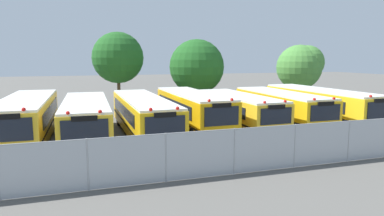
{
  "coord_description": "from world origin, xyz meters",
  "views": [
    {
      "loc": [
        -6.92,
        -21.36,
        4.85
      ],
      "look_at": [
        0.01,
        0.0,
        1.6
      ],
      "focal_mm": 32.35,
      "sensor_mm": 36.0,
      "label": 1
    }
  ],
  "objects_px": {
    "school_bus_4": "(239,110)",
    "tree_2": "(198,67)",
    "school_bus_0": "(27,118)",
    "school_bus_2": "(143,115)",
    "tree_3": "(301,66)",
    "school_bus_3": "(192,110)",
    "school_bus_6": "(320,105)",
    "school_bus_5": "(281,107)",
    "tree_1": "(117,57)",
    "school_bus_1": "(86,118)"
  },
  "relations": [
    {
      "from": "school_bus_1",
      "to": "tree_3",
      "type": "distance_m",
      "value": 23.86
    },
    {
      "from": "school_bus_2",
      "to": "tree_2",
      "type": "distance_m",
      "value": 12.34
    },
    {
      "from": "school_bus_4",
      "to": "tree_3",
      "type": "distance_m",
      "value": 15.45
    },
    {
      "from": "school_bus_0",
      "to": "tree_3",
      "type": "relative_size",
      "value": 1.75
    },
    {
      "from": "school_bus_0",
      "to": "school_bus_2",
      "type": "relative_size",
      "value": 0.95
    },
    {
      "from": "school_bus_6",
      "to": "school_bus_5",
      "type": "bearing_deg",
      "value": -3.04
    },
    {
      "from": "school_bus_6",
      "to": "tree_2",
      "type": "relative_size",
      "value": 1.66
    },
    {
      "from": "tree_1",
      "to": "tree_3",
      "type": "relative_size",
      "value": 1.17
    },
    {
      "from": "school_bus_1",
      "to": "school_bus_6",
      "type": "height_order",
      "value": "school_bus_6"
    },
    {
      "from": "school_bus_0",
      "to": "school_bus_2",
      "type": "distance_m",
      "value": 6.66
    },
    {
      "from": "tree_2",
      "to": "school_bus_0",
      "type": "bearing_deg",
      "value": -145.2
    },
    {
      "from": "tree_1",
      "to": "tree_3",
      "type": "distance_m",
      "value": 18.69
    },
    {
      "from": "school_bus_1",
      "to": "tree_2",
      "type": "bearing_deg",
      "value": -135.48
    },
    {
      "from": "school_bus_3",
      "to": "tree_2",
      "type": "relative_size",
      "value": 1.48
    },
    {
      "from": "school_bus_1",
      "to": "school_bus_6",
      "type": "bearing_deg",
      "value": -178.77
    },
    {
      "from": "school_bus_6",
      "to": "tree_2",
      "type": "distance_m",
      "value": 11.88
    },
    {
      "from": "school_bus_2",
      "to": "tree_1",
      "type": "relative_size",
      "value": 1.57
    },
    {
      "from": "school_bus_2",
      "to": "tree_3",
      "type": "height_order",
      "value": "tree_3"
    },
    {
      "from": "school_bus_0",
      "to": "school_bus_5",
      "type": "xyz_separation_m",
      "value": [
        16.58,
        -0.21,
        -0.08
      ]
    },
    {
      "from": "school_bus_3",
      "to": "school_bus_6",
      "type": "distance_m",
      "value": 9.89
    },
    {
      "from": "school_bus_0",
      "to": "school_bus_2",
      "type": "bearing_deg",
      "value": 177.96
    },
    {
      "from": "school_bus_4",
      "to": "school_bus_5",
      "type": "height_order",
      "value": "school_bus_5"
    },
    {
      "from": "school_bus_3",
      "to": "tree_2",
      "type": "height_order",
      "value": "tree_2"
    },
    {
      "from": "school_bus_2",
      "to": "tree_3",
      "type": "xyz_separation_m",
      "value": [
        18.28,
        9.61,
        2.7
      ]
    },
    {
      "from": "school_bus_0",
      "to": "school_bus_4",
      "type": "distance_m",
      "value": 13.19
    },
    {
      "from": "school_bus_3",
      "to": "tree_2",
      "type": "bearing_deg",
      "value": -111.92
    },
    {
      "from": "school_bus_3",
      "to": "school_bus_5",
      "type": "xyz_separation_m",
      "value": [
        6.61,
        -0.11,
        -0.08
      ]
    },
    {
      "from": "school_bus_4",
      "to": "tree_2",
      "type": "height_order",
      "value": "tree_2"
    },
    {
      "from": "school_bus_2",
      "to": "tree_3",
      "type": "bearing_deg",
      "value": -152.99
    },
    {
      "from": "tree_1",
      "to": "tree_2",
      "type": "bearing_deg",
      "value": -17.1
    },
    {
      "from": "school_bus_2",
      "to": "school_bus_1",
      "type": "bearing_deg",
      "value": -1.97
    },
    {
      "from": "school_bus_1",
      "to": "tree_1",
      "type": "height_order",
      "value": "tree_1"
    },
    {
      "from": "school_bus_1",
      "to": "tree_3",
      "type": "height_order",
      "value": "tree_3"
    },
    {
      "from": "school_bus_1",
      "to": "tree_2",
      "type": "relative_size",
      "value": 1.61
    },
    {
      "from": "school_bus_1",
      "to": "school_bus_2",
      "type": "height_order",
      "value": "school_bus_2"
    },
    {
      "from": "school_bus_5",
      "to": "tree_3",
      "type": "distance_m",
      "value": 12.91
    },
    {
      "from": "tree_3",
      "to": "school_bus_4",
      "type": "bearing_deg",
      "value": -140.51
    },
    {
      "from": "tree_1",
      "to": "school_bus_2",
      "type": "bearing_deg",
      "value": -88.92
    },
    {
      "from": "school_bus_4",
      "to": "tree_2",
      "type": "distance_m",
      "value": 10.24
    },
    {
      "from": "school_bus_3",
      "to": "school_bus_0",
      "type": "bearing_deg",
      "value": -1.56
    },
    {
      "from": "school_bus_5",
      "to": "school_bus_1",
      "type": "bearing_deg",
      "value": 0.98
    },
    {
      "from": "school_bus_2",
      "to": "tree_2",
      "type": "relative_size",
      "value": 1.73
    },
    {
      "from": "school_bus_1",
      "to": "school_bus_6",
      "type": "relative_size",
      "value": 0.97
    },
    {
      "from": "school_bus_0",
      "to": "tree_3",
      "type": "bearing_deg",
      "value": -158.68
    },
    {
      "from": "tree_1",
      "to": "tree_3",
      "type": "bearing_deg",
      "value": -7.5
    },
    {
      "from": "tree_3",
      "to": "school_bus_0",
      "type": "bearing_deg",
      "value": -159.61
    },
    {
      "from": "school_bus_0",
      "to": "school_bus_3",
      "type": "xyz_separation_m",
      "value": [
        9.97,
        -0.1,
        -0.0
      ]
    },
    {
      "from": "school_bus_5",
      "to": "school_bus_4",
      "type": "bearing_deg",
      "value": 4.05
    },
    {
      "from": "school_bus_2",
      "to": "school_bus_5",
      "type": "xyz_separation_m",
      "value": [
        9.93,
        0.14,
        0.01
      ]
    },
    {
      "from": "school_bus_4",
      "to": "tree_2",
      "type": "relative_size",
      "value": 1.43
    }
  ]
}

